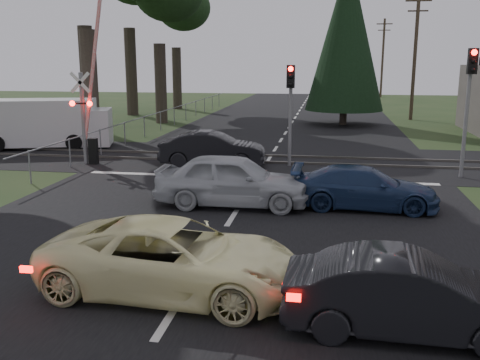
% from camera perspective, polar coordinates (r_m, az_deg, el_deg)
% --- Properties ---
extents(ground, '(120.00, 120.00, 0.00)m').
position_cam_1_polar(ground, '(12.08, -3.43, -8.11)').
color(ground, '#243A1A').
rests_on(ground, ground).
extents(road, '(14.00, 100.00, 0.01)m').
position_cam_1_polar(road, '(21.59, 2.47, 1.22)').
color(road, black).
rests_on(road, ground).
extents(rail_corridor, '(120.00, 8.00, 0.01)m').
position_cam_1_polar(rail_corridor, '(23.54, 3.07, 2.17)').
color(rail_corridor, black).
rests_on(rail_corridor, ground).
extents(stop_line, '(13.00, 0.35, 0.00)m').
position_cam_1_polar(stop_line, '(19.84, 1.83, 0.22)').
color(stop_line, silver).
rests_on(stop_line, ground).
extents(rail_near, '(120.00, 0.12, 0.10)m').
position_cam_1_polar(rail_near, '(22.75, 2.84, 1.92)').
color(rail_near, '#59544C').
rests_on(rail_near, ground).
extents(rail_far, '(120.00, 0.12, 0.10)m').
position_cam_1_polar(rail_far, '(24.31, 3.28, 2.61)').
color(rail_far, '#59544C').
rests_on(rail_far, ground).
extents(crossing_signal, '(1.62, 0.38, 6.96)m').
position_cam_1_polar(crossing_signal, '(23.11, -15.88, 6.65)').
color(crossing_signal, slate).
rests_on(crossing_signal, ground).
extents(traffic_signal_right, '(0.68, 0.48, 4.70)m').
position_cam_1_polar(traffic_signal_right, '(21.10, 23.43, 9.00)').
color(traffic_signal_right, slate).
rests_on(traffic_signal_right, ground).
extents(traffic_signal_center, '(0.32, 0.48, 4.10)m').
position_cam_1_polar(traffic_signal_center, '(21.79, 5.40, 8.71)').
color(traffic_signal_center, slate).
rests_on(traffic_signal_center, ground).
extents(utility_pole_mid, '(1.80, 0.26, 9.00)m').
position_cam_1_polar(utility_pole_mid, '(41.44, 18.16, 12.65)').
color(utility_pole_mid, '#4C3D2D').
rests_on(utility_pole_mid, ground).
extents(utility_pole_far, '(1.80, 0.26, 9.00)m').
position_cam_1_polar(utility_pole_far, '(66.27, 14.98, 12.61)').
color(utility_pole_far, '#4C3D2D').
rests_on(utility_pole_far, ground).
extents(conifer_tree, '(5.20, 5.20, 11.00)m').
position_cam_1_polar(conifer_tree, '(37.06, 11.30, 15.05)').
color(conifer_tree, '#473D33').
rests_on(conifer_tree, ground).
extents(fence_left, '(0.10, 36.00, 1.20)m').
position_cam_1_polar(fence_left, '(35.33, -7.69, 5.57)').
color(fence_left, slate).
rests_on(fence_left, ground).
extents(cream_coupe, '(5.05, 2.58, 1.37)m').
position_cam_1_polar(cream_coupe, '(10.11, -7.10, -8.27)').
color(cream_coupe, beige).
rests_on(cream_coupe, ground).
extents(dark_hatchback, '(3.99, 1.49, 1.30)m').
position_cam_1_polar(dark_hatchback, '(9.02, 17.61, -11.69)').
color(dark_hatchback, black).
rests_on(dark_hatchback, ground).
extents(silver_car, '(4.65, 1.93, 1.57)m').
position_cam_1_polar(silver_car, '(15.92, -0.75, -0.02)').
color(silver_car, '#B0B4B8').
rests_on(silver_car, ground).
extents(blue_sedan, '(4.29, 1.82, 1.24)m').
position_cam_1_polar(blue_sedan, '(16.11, 13.12, -0.82)').
color(blue_sedan, navy).
rests_on(blue_sedan, ground).
extents(dark_car_far, '(4.41, 1.82, 1.42)m').
position_cam_1_polar(dark_car_far, '(22.02, -2.93, 3.30)').
color(dark_car_far, black).
rests_on(dark_car_far, ground).
extents(white_van, '(6.51, 3.90, 2.40)m').
position_cam_1_polar(white_van, '(28.39, -19.67, 5.72)').
color(white_van, silver).
rests_on(white_van, ground).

